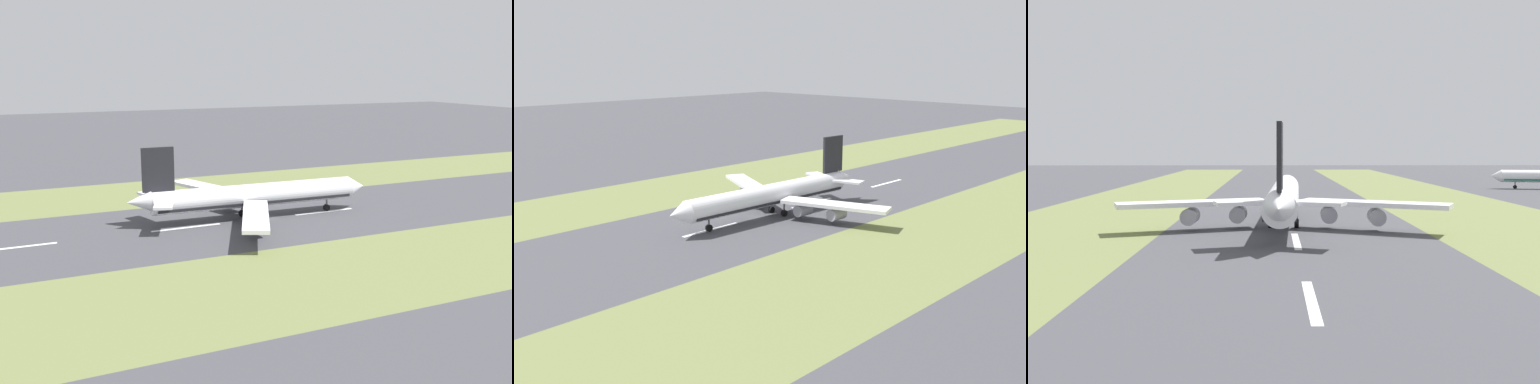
{
  "view_description": "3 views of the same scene",
  "coord_description": "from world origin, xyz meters",
  "views": [
    {
      "loc": [
        138.39,
        -68.18,
        39.61
      ],
      "look_at": [
        -1.73,
        -3.43,
        7.0
      ],
      "focal_mm": 42.0,
      "sensor_mm": 36.0,
      "label": 1
    },
    {
      "loc": [
        -115.34,
        111.42,
        44.42
      ],
      "look_at": [
        -1.73,
        -3.43,
        7.0
      ],
      "focal_mm": 42.0,
      "sensor_mm": 36.0,
      "label": 2
    },
    {
      "loc": [
        -4.08,
        -125.51,
        16.26
      ],
      "look_at": [
        -1.73,
        -3.43,
        7.0
      ],
      "focal_mm": 42.0,
      "sensor_mm": 36.0,
      "label": 3
    }
  ],
  "objects": [
    {
      "name": "ground_plane",
      "position": [
        0.0,
        0.0,
        0.0
      ],
      "size": [
        800.0,
        800.0,
        0.0
      ],
      "primitive_type": "plane",
      "color": "#424247"
    },
    {
      "name": "grass_median_west",
      "position": [
        -45.0,
        0.0,
        0.0
      ],
      "size": [
        40.0,
        600.0,
        0.01
      ],
      "primitive_type": "cube",
      "color": "olive",
      "rests_on": "ground"
    },
    {
      "name": "grass_median_east",
      "position": [
        45.0,
        0.0,
        0.0
      ],
      "size": [
        40.0,
        600.0,
        0.01
      ],
      "primitive_type": "cube",
      "color": "olive",
      "rests_on": "ground"
    },
    {
      "name": "centreline_dash_near",
      "position": [
        0.0,
        -63.43,
        0.01
      ],
      "size": [
        1.2,
        18.0,
        0.01
      ],
      "primitive_type": "cube",
      "color": "silver",
      "rests_on": "ground"
    },
    {
      "name": "centreline_dash_mid",
      "position": [
        0.0,
        -23.43,
        0.01
      ],
      "size": [
        1.2,
        18.0,
        0.01
      ],
      "primitive_type": "cube",
      "color": "silver",
      "rests_on": "ground"
    },
    {
      "name": "centreline_dash_far",
      "position": [
        0.0,
        16.57,
        0.01
      ],
      "size": [
        1.2,
        18.0,
        0.01
      ],
      "primitive_type": "cube",
      "color": "silver",
      "rests_on": "ground"
    },
    {
      "name": "airplane_main_jet",
      "position": [
        -1.82,
        -5.33,
        6.02
      ],
      "size": [
        64.07,
        67.18,
        20.2
      ],
      "color": "white",
      "rests_on": "ground"
    }
  ]
}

